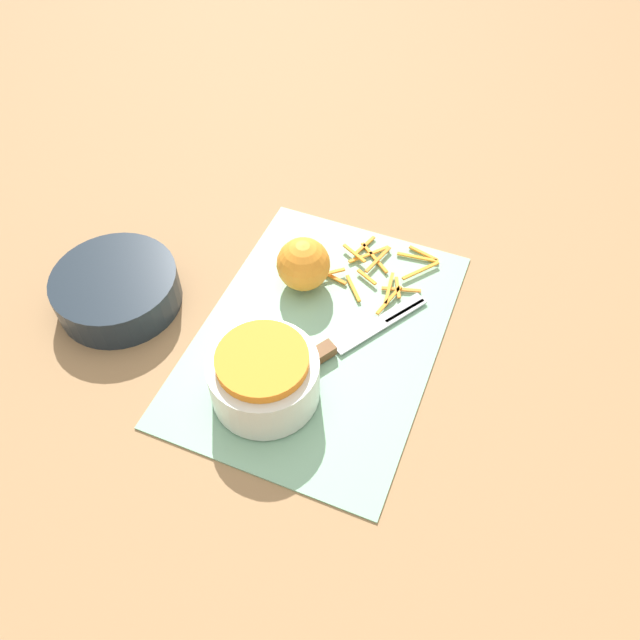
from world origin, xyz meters
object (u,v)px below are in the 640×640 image
bowl_dark (117,289)px  knife (325,355)px  bowl_speckled (264,376)px  orange_left (303,264)px

bowl_dark → knife: bearing=-87.3°
bowl_dark → knife: 0.32m
bowl_dark → knife: bowl_dark is taller
bowl_speckled → knife: bearing=-31.8°
bowl_speckled → knife: (0.08, -0.05, -0.03)m
bowl_speckled → bowl_dark: 0.28m
bowl_dark → knife: size_ratio=0.76×
orange_left → knife: bearing=-145.5°
bowl_speckled → orange_left: 0.20m
bowl_speckled → orange_left: (0.20, 0.03, -0.00)m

